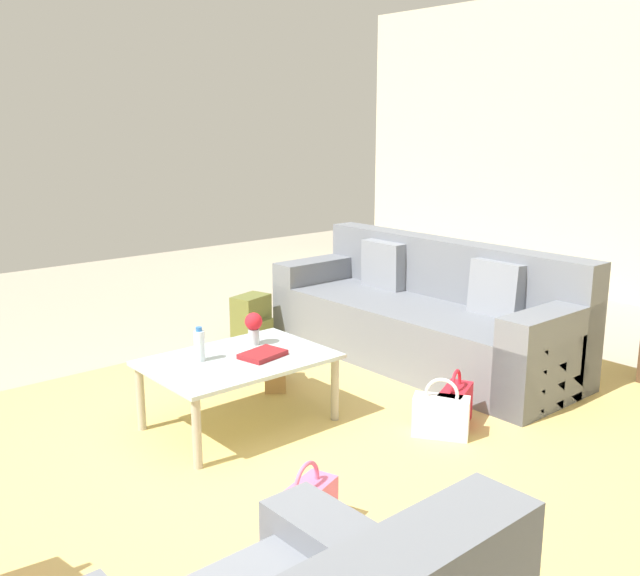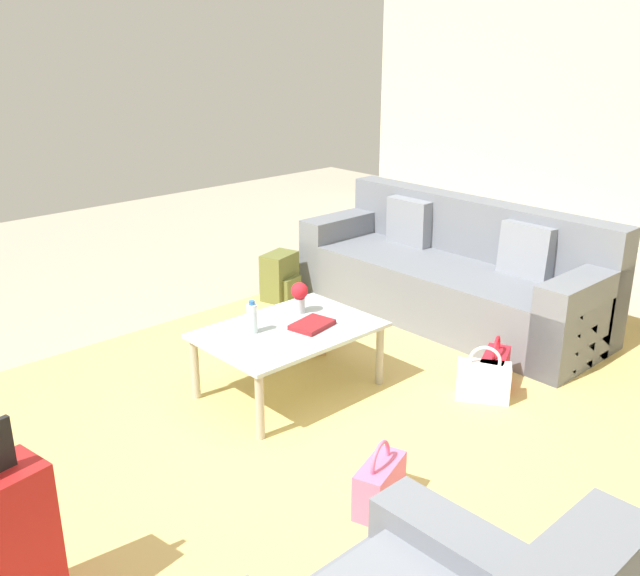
{
  "view_description": "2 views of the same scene",
  "coord_description": "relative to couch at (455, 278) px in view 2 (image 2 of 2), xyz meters",
  "views": [
    {
      "loc": [
        1.83,
        2.85,
        1.79
      ],
      "look_at": [
        -0.89,
        -0.33,
        0.8
      ],
      "focal_mm": 40.0,
      "sensor_mm": 36.0,
      "label": 1
    },
    {
      "loc": [
        2.18,
        2.57,
        2.13
      ],
      "look_at": [
        -0.41,
        -0.23,
        0.76
      ],
      "focal_mm": 40.0,
      "sensor_mm": 36.0,
      "label": 2
    }
  ],
  "objects": [
    {
      "name": "handbag_red",
      "position": [
        0.83,
        0.95,
        -0.18
      ],
      "size": [
        0.35,
        0.26,
        0.36
      ],
      "color": "red",
      "rests_on": "ground"
    },
    {
      "name": "coffee_table_book",
      "position": [
        1.68,
        0.18,
        0.13
      ],
      "size": [
        0.29,
        0.23,
        0.03
      ],
      "primitive_type": "cube",
      "rotation": [
        0.0,
        0.0,
        0.19
      ],
      "color": "maroon",
      "rests_on": "coffee_table"
    },
    {
      "name": "coffee_table",
      "position": [
        1.8,
        0.1,
        0.07
      ],
      "size": [
        1.06,
        0.73,
        0.43
      ],
      "color": "silver",
      "rests_on": "ground"
    },
    {
      "name": "couch",
      "position": [
        0.0,
        0.0,
        0.0
      ],
      "size": [
        0.9,
        2.47,
        0.9
      ],
      "color": "slate",
      "rests_on": "ground"
    },
    {
      "name": "area_rug",
      "position": [
        1.6,
        0.8,
        -0.3
      ],
      "size": [
        5.2,
        4.4,
        0.01
      ],
      "primitive_type": "cube",
      "color": "tan",
      "rests_on": "ground"
    },
    {
      "name": "ground_plane",
      "position": [
        2.2,
        0.6,
        -0.31
      ],
      "size": [
        12.0,
        12.0,
        0.0
      ],
      "primitive_type": "plane",
      "color": "#A89E89"
    },
    {
      "name": "flower_vase",
      "position": [
        1.58,
        -0.05,
        0.24
      ],
      "size": [
        0.11,
        0.11,
        0.21
      ],
      "color": "#B2B7BC",
      "rests_on": "coffee_table"
    },
    {
      "name": "handbag_pink",
      "position": [
        2.24,
        1.28,
        -0.18
      ],
      "size": [
        0.35,
        0.24,
        0.36
      ],
      "color": "pink",
      "rests_on": "ground"
    },
    {
      "name": "backpack_olive",
      "position": [
        0.79,
        -1.19,
        -0.12
      ],
      "size": [
        0.34,
        0.31,
        0.4
      ],
      "color": "olive",
      "rests_on": "ground"
    },
    {
      "name": "handbag_tan",
      "position": [
        1.25,
        -0.28,
        -0.18
      ],
      "size": [
        0.3,
        0.34,
        0.36
      ],
      "color": "tan",
      "rests_on": "ground"
    },
    {
      "name": "handbag_white",
      "position": [
        1.0,
        0.99,
        -0.18
      ],
      "size": [
        0.3,
        0.34,
        0.36
      ],
      "color": "white",
      "rests_on": "ground"
    },
    {
      "name": "water_bottle",
      "position": [
        2.0,
        0.0,
        0.21
      ],
      "size": [
        0.06,
        0.06,
        0.2
      ],
      "color": "silver",
      "rests_on": "coffee_table"
    }
  ]
}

